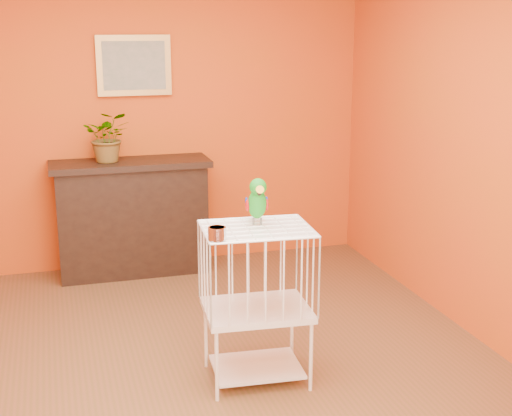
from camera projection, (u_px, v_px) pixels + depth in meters
name	position (u px, v px, depth m)	size (l,w,h in m)	color
ground	(190.00, 378.00, 4.33)	(4.50, 4.50, 0.00)	brown
room_shell	(183.00, 118.00, 3.93)	(4.50, 4.50, 4.50)	#CA3F13
console_cabinet	(132.00, 217.00, 6.06)	(1.32, 0.47, 0.98)	black
potted_plant	(109.00, 143.00, 5.84)	(0.38, 0.42, 0.33)	#26722D
framed_picture	(134.00, 65.00, 5.95)	(0.62, 0.04, 0.50)	#BD8B43
birdcage	(257.00, 302.00, 4.21)	(0.65, 0.52, 0.95)	white
feed_cup	(217.00, 233.00, 3.85)	(0.10, 0.10, 0.07)	silver
parrot	(257.00, 200.00, 4.13)	(0.14, 0.26, 0.28)	#59544C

